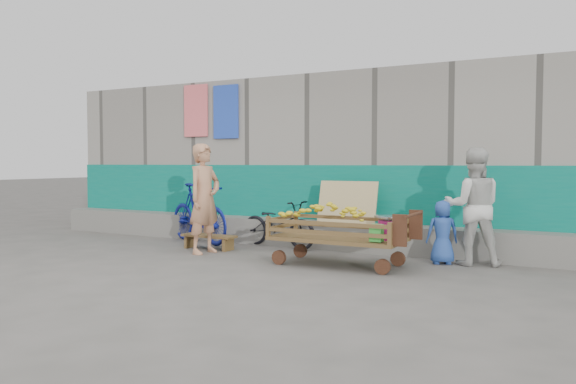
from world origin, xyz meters
The scene contains 9 objects.
ground centered at (0.00, 0.00, 0.00)m, with size 80.00×80.00×0.00m, color #504F4A.
building_wall centered at (0.00, 4.05, 1.47)m, with size 12.00×3.50×3.00m.
banana_cart centered at (0.63, 0.97, 0.58)m, with size 2.00×0.92×0.85m.
bench centered at (-1.82, 1.33, 0.18)m, with size 0.96×0.29×0.24m.
vendor_man centered at (-1.62, 0.95, 0.87)m, with size 0.64×0.42×1.75m, color tan.
woman centered at (2.33, 1.90, 0.83)m, with size 0.80×0.63×1.65m, color silver.
child centered at (1.93, 1.78, 0.46)m, with size 0.44×0.29×0.91m, color #274B9F.
bicycle_dark centered at (-0.89, 2.05, 0.40)m, with size 0.53×1.53×0.80m, color black.
bicycle_blue centered at (-2.42, 1.85, 0.53)m, with size 0.50×1.78×1.07m, color navy.
Camera 1 is at (3.72, -6.26, 1.44)m, focal length 35.00 mm.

